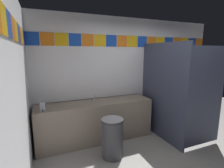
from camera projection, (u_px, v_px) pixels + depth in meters
The scene contains 9 objects.
ground_plane at pixel (180, 166), 2.79m from camera, with size 9.89×9.89×0.00m, color gray.
wall_back at pixel (131, 75), 4.12m from camera, with size 4.49×0.09×2.62m.
wall_side at pixel (12, 106), 1.69m from camera, with size 0.09×3.38×2.62m.
vanity_counter at pixel (96, 121), 3.60m from camera, with size 2.39×0.58×0.83m.
faucet_center at pixel (94, 98), 3.60m from camera, with size 0.04×0.10×0.14m.
soap_dispenser at pixel (42, 107), 2.97m from camera, with size 0.09×0.09×0.16m.
stall_divider at pixel (176, 94), 3.46m from camera, with size 0.92×1.42×2.04m.
toilet at pixel (171, 114), 4.30m from camera, with size 0.39×0.49×0.74m.
trash_bin at pixel (112, 138), 3.01m from camera, with size 0.39×0.39×0.71m.
Camera 1 is at (-2.00, -1.88, 1.84)m, focal length 27.31 mm.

